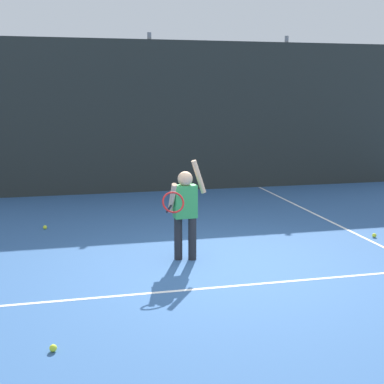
{
  "coord_description": "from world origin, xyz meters",
  "views": [
    {
      "loc": [
        -1.9,
        -6.4,
        2.23
      ],
      "look_at": [
        -0.18,
        0.81,
        0.85
      ],
      "focal_mm": 50.37,
      "sensor_mm": 36.0,
      "label": 1
    }
  ],
  "objects_px": {
    "tennis_player": "(185,207)",
    "tennis_ball_0": "(53,348)",
    "tennis_ball_2": "(45,227)",
    "tennis_ball_4": "(374,235)"
  },
  "relations": [
    {
      "from": "tennis_player",
      "to": "tennis_ball_0",
      "type": "xyz_separation_m",
      "value": [
        -1.69,
        -2.29,
        -0.69
      ]
    },
    {
      "from": "tennis_player",
      "to": "tennis_ball_0",
      "type": "relative_size",
      "value": 20.46
    },
    {
      "from": "tennis_player",
      "to": "tennis_ball_2",
      "type": "xyz_separation_m",
      "value": [
        -1.89,
        2.14,
        -0.69
      ]
    },
    {
      "from": "tennis_ball_0",
      "to": "tennis_ball_4",
      "type": "relative_size",
      "value": 1.0
    },
    {
      "from": "tennis_player",
      "to": "tennis_ball_2",
      "type": "distance_m",
      "value": 2.94
    },
    {
      "from": "tennis_ball_0",
      "to": "tennis_ball_4",
      "type": "xyz_separation_m",
      "value": [
        4.81,
        2.72,
        0.0
      ]
    },
    {
      "from": "tennis_ball_4",
      "to": "tennis_ball_0",
      "type": "bearing_deg",
      "value": -150.55
    },
    {
      "from": "tennis_player",
      "to": "tennis_ball_0",
      "type": "bearing_deg",
      "value": -129.86
    },
    {
      "from": "tennis_player",
      "to": "tennis_ball_4",
      "type": "bearing_deg",
      "value": 4.3
    },
    {
      "from": "tennis_player",
      "to": "tennis_ball_0",
      "type": "height_order",
      "value": "tennis_player"
    }
  ]
}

